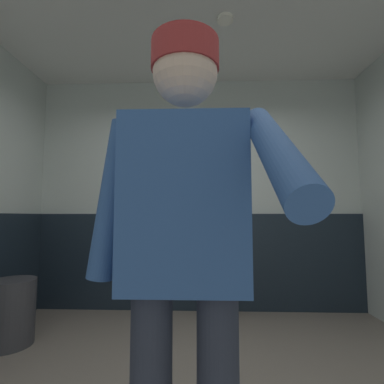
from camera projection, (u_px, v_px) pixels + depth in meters
wall_back at (198, 192)px, 3.50m from camera, size 4.53×0.12×2.82m
wainscot_band_back at (198, 262)px, 3.36m from camera, size 3.93×0.03×1.14m
downlight_far at (225, 19)px, 2.41m from camera, size 0.14×0.14×0.03m
urinal_solo at (218, 246)px, 3.22m from camera, size 0.40×0.34×1.24m
person at (185, 239)px, 0.95m from camera, size 0.64×0.60×1.74m
trash_bin at (11, 312)px, 2.44m from camera, size 0.39×0.39×0.56m
soap_dispenser at (293, 199)px, 3.35m from camera, size 0.10×0.07×0.18m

